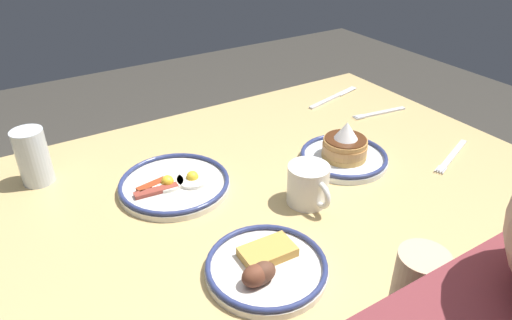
{
  "coord_description": "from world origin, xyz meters",
  "views": [
    {
      "loc": [
        0.42,
        0.75,
        1.31
      ],
      "look_at": [
        -0.07,
        -0.04,
        0.76
      ],
      "focal_mm": 32.38,
      "sensor_mm": 36.0,
      "label": 1
    }
  ],
  "objects_px": {
    "plate_far_companion": "(344,152)",
    "fork_near": "(379,113)",
    "drinking_glass": "(34,159)",
    "coffee_mug": "(309,184)",
    "fork_far": "(452,156)",
    "butter_knife": "(334,97)",
    "plate_near_main": "(175,184)",
    "plate_center_pancakes": "(265,267)"
  },
  "relations": [
    {
      "from": "plate_far_companion",
      "to": "fork_near",
      "type": "distance_m",
      "value": 0.32
    },
    {
      "from": "coffee_mug",
      "to": "drinking_glass",
      "type": "xyz_separation_m",
      "value": [
        0.47,
        -0.39,
        0.01
      ]
    },
    {
      "from": "plate_near_main",
      "to": "plate_far_companion",
      "type": "xyz_separation_m",
      "value": [
        -0.4,
        0.11,
        0.01
      ]
    },
    {
      "from": "plate_near_main",
      "to": "coffee_mug",
      "type": "bearing_deg",
      "value": 138.5
    },
    {
      "from": "plate_near_main",
      "to": "coffee_mug",
      "type": "relative_size",
      "value": 2.08
    },
    {
      "from": "plate_near_main",
      "to": "fork_far",
      "type": "distance_m",
      "value": 0.69
    },
    {
      "from": "plate_center_pancakes",
      "to": "drinking_glass",
      "type": "bearing_deg",
      "value": -61.65
    },
    {
      "from": "plate_far_companion",
      "to": "fork_near",
      "type": "height_order",
      "value": "plate_far_companion"
    },
    {
      "from": "fork_far",
      "to": "fork_near",
      "type": "bearing_deg",
      "value": -96.31
    },
    {
      "from": "plate_far_companion",
      "to": "butter_knife",
      "type": "height_order",
      "value": "plate_far_companion"
    },
    {
      "from": "drinking_glass",
      "to": "butter_knife",
      "type": "bearing_deg",
      "value": -178.85
    },
    {
      "from": "coffee_mug",
      "to": "plate_far_companion",
      "type": "bearing_deg",
      "value": -153.61
    },
    {
      "from": "plate_near_main",
      "to": "plate_center_pancakes",
      "type": "relative_size",
      "value": 1.14
    },
    {
      "from": "plate_far_companion",
      "to": "fork_near",
      "type": "relative_size",
      "value": 1.19
    },
    {
      "from": "plate_far_companion",
      "to": "coffee_mug",
      "type": "bearing_deg",
      "value": 26.39
    },
    {
      "from": "coffee_mug",
      "to": "butter_knife",
      "type": "bearing_deg",
      "value": -135.58
    },
    {
      "from": "fork_near",
      "to": "fork_far",
      "type": "xyz_separation_m",
      "value": [
        0.03,
        0.28,
        -0.0
      ]
    },
    {
      "from": "plate_near_main",
      "to": "fork_near",
      "type": "height_order",
      "value": "plate_near_main"
    },
    {
      "from": "plate_near_main",
      "to": "butter_knife",
      "type": "height_order",
      "value": "plate_near_main"
    },
    {
      "from": "plate_center_pancakes",
      "to": "fork_far",
      "type": "distance_m",
      "value": 0.62
    },
    {
      "from": "drinking_glass",
      "to": "plate_far_companion",
      "type": "bearing_deg",
      "value": 155.18
    },
    {
      "from": "drinking_glass",
      "to": "butter_knife",
      "type": "height_order",
      "value": "drinking_glass"
    },
    {
      "from": "fork_far",
      "to": "coffee_mug",
      "type": "bearing_deg",
      "value": -5.32
    },
    {
      "from": "coffee_mug",
      "to": "plate_center_pancakes",
      "type": "bearing_deg",
      "value": 34.4
    },
    {
      "from": "drinking_glass",
      "to": "coffee_mug",
      "type": "bearing_deg",
      "value": 140.63
    },
    {
      "from": "coffee_mug",
      "to": "drinking_glass",
      "type": "relative_size",
      "value": 0.91
    },
    {
      "from": "plate_far_companion",
      "to": "drinking_glass",
      "type": "xyz_separation_m",
      "value": [
        0.65,
        -0.3,
        0.03
      ]
    },
    {
      "from": "plate_center_pancakes",
      "to": "drinking_glass",
      "type": "distance_m",
      "value": 0.59
    },
    {
      "from": "plate_center_pancakes",
      "to": "fork_near",
      "type": "xyz_separation_m",
      "value": [
        -0.65,
        -0.37,
        -0.01
      ]
    },
    {
      "from": "butter_knife",
      "to": "plate_center_pancakes",
      "type": "bearing_deg",
      "value": 41.55
    },
    {
      "from": "coffee_mug",
      "to": "drinking_glass",
      "type": "bearing_deg",
      "value": -39.37
    },
    {
      "from": "drinking_glass",
      "to": "fork_near",
      "type": "height_order",
      "value": "drinking_glass"
    },
    {
      "from": "fork_near",
      "to": "coffee_mug",
      "type": "bearing_deg",
      "value": 28.19
    },
    {
      "from": "plate_near_main",
      "to": "plate_center_pancakes",
      "type": "height_order",
      "value": "plate_center_pancakes"
    },
    {
      "from": "coffee_mug",
      "to": "fork_far",
      "type": "relative_size",
      "value": 0.62
    },
    {
      "from": "plate_center_pancakes",
      "to": "butter_knife",
      "type": "distance_m",
      "value": 0.81
    },
    {
      "from": "fork_near",
      "to": "plate_far_companion",
      "type": "bearing_deg",
      "value": 29.31
    },
    {
      "from": "plate_center_pancakes",
      "to": "fork_far",
      "type": "relative_size",
      "value": 1.12
    },
    {
      "from": "fork_far",
      "to": "butter_knife",
      "type": "bearing_deg",
      "value": -89.18
    },
    {
      "from": "plate_center_pancakes",
      "to": "drinking_glass",
      "type": "height_order",
      "value": "drinking_glass"
    },
    {
      "from": "fork_near",
      "to": "plate_near_main",
      "type": "bearing_deg",
      "value": 3.93
    },
    {
      "from": "plate_far_companion",
      "to": "fork_near",
      "type": "xyz_separation_m",
      "value": [
        -0.28,
        -0.15,
        -0.02
      ]
    }
  ]
}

